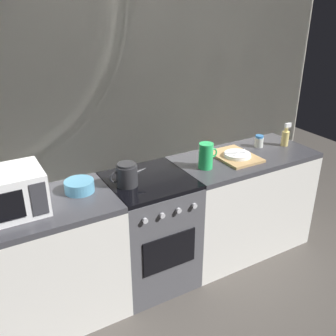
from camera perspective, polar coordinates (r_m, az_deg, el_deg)
name	(u,v)px	position (r m, az deg, el deg)	size (l,w,h in m)	color
ground_plane	(151,277)	(3.25, -2.57, -16.03)	(8.00, 8.00, 0.00)	#47423D
back_wall	(128,127)	(2.91, -5.97, 6.12)	(3.60, 0.05, 2.40)	#B2AD9E
counter_left	(30,269)	(2.77, -20.01, -14.08)	(1.20, 0.60, 0.90)	silver
stove_unit	(150,231)	(2.98, -2.72, -9.45)	(0.60, 0.63, 0.90)	#4C4C51
counter_right	(241,202)	(3.42, 10.84, -5.07)	(1.20, 0.60, 0.90)	silver
microwave	(4,194)	(2.47, -23.37, -3.57)	(0.46, 0.35, 0.27)	white
kettle	(127,175)	(2.64, -6.18, -1.02)	(0.28, 0.15, 0.17)	#262628
mixing_bowl	(79,186)	(2.63, -13.16, -2.66)	(0.20, 0.20, 0.08)	teal
pitcher	(206,156)	(2.90, 5.73, 1.84)	(0.16, 0.11, 0.20)	green
dish_pile	(236,156)	(3.14, 10.20, 1.80)	(0.30, 0.40, 0.06)	tan
spice_jar	(259,141)	(3.41, 13.50, 3.93)	(0.08, 0.08, 0.10)	silver
spray_bottle	(285,137)	(3.49, 17.18, 4.49)	(0.08, 0.06, 0.20)	#E5CC72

